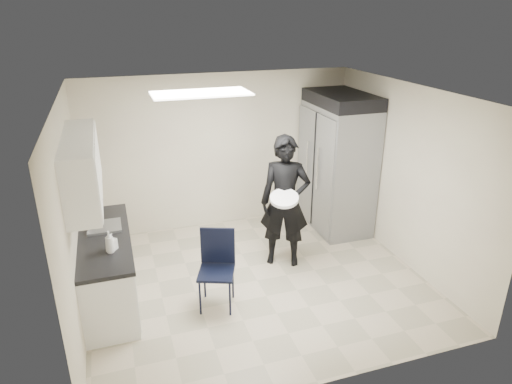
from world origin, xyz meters
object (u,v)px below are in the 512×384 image
object	(u,v)px
commercial_fridge	(337,168)
folding_chair	(216,273)
lower_counter	(108,270)
man_tuxedo	(285,202)

from	to	relation	value
commercial_fridge	folding_chair	bearing A→B (deg)	-146.30
lower_counter	commercial_fridge	distance (m)	3.98
commercial_fridge	man_tuxedo	xyz separation A→B (m)	(-1.29, -0.90, -0.08)
commercial_fridge	man_tuxedo	bearing A→B (deg)	-145.17
lower_counter	folding_chair	world-z (taller)	folding_chair
man_tuxedo	lower_counter	bearing A→B (deg)	-151.19
folding_chair	man_tuxedo	bearing A→B (deg)	53.31
lower_counter	man_tuxedo	distance (m)	2.56
folding_chair	lower_counter	bearing A→B (deg)	176.23
lower_counter	commercial_fridge	world-z (taller)	commercial_fridge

